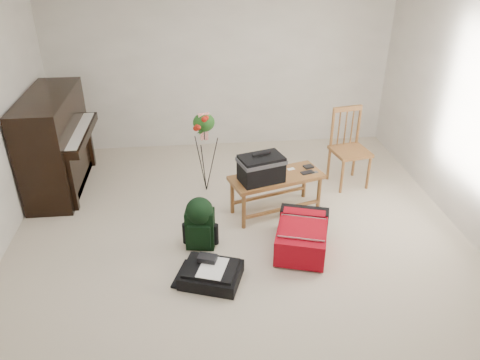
{
  "coord_description": "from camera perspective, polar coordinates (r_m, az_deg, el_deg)",
  "views": [
    {
      "loc": [
        -0.44,
        -4.0,
        3.06
      ],
      "look_at": [
        0.02,
        0.35,
        0.65
      ],
      "focal_mm": 35.0,
      "sensor_mm": 36.0,
      "label": 1
    }
  ],
  "objects": [
    {
      "name": "floor",
      "position": [
        5.06,
        0.19,
        -8.37
      ],
      "size": [
        5.0,
        5.5,
        0.01
      ],
      "primitive_type": "cube",
      "color": "beige",
      "rests_on": "ground"
    },
    {
      "name": "ceiling",
      "position": [
        4.07,
        0.26,
        20.94
      ],
      "size": [
        5.0,
        5.5,
        0.01
      ],
      "primitive_type": "cube",
      "color": "white",
      "rests_on": "wall_back"
    },
    {
      "name": "wall_back",
      "position": [
        7.01,
        -2.29,
        13.86
      ],
      "size": [
        5.0,
        0.04,
        2.5
      ],
      "primitive_type": "cube",
      "color": "silver",
      "rests_on": "floor"
    },
    {
      "name": "piano",
      "position": [
        6.36,
        -21.49,
        4.01
      ],
      "size": [
        0.71,
        1.5,
        1.25
      ],
      "color": "black",
      "rests_on": "floor"
    },
    {
      "name": "bench",
      "position": [
        5.35,
        3.01,
        1.29
      ],
      "size": [
        1.16,
        0.73,
        0.83
      ],
      "rotation": [
        0.0,
        0.0,
        0.29
      ],
      "color": "brown",
      "rests_on": "floor"
    },
    {
      "name": "dining_chair",
      "position": [
        6.23,
        13.22,
        3.74
      ],
      "size": [
        0.52,
        0.52,
        1.02
      ],
      "rotation": [
        0.0,
        0.0,
        0.18
      ],
      "color": "brown",
      "rests_on": "floor"
    },
    {
      "name": "red_suitcase",
      "position": [
        5.04,
        7.41,
        -6.41
      ],
      "size": [
        0.7,
        0.88,
        0.32
      ],
      "rotation": [
        0.0,
        0.0,
        -0.3
      ],
      "color": "#A40715",
      "rests_on": "floor"
    },
    {
      "name": "black_duffel",
      "position": [
        4.62,
        -3.54,
        -11.29
      ],
      "size": [
        0.67,
        0.6,
        0.23
      ],
      "rotation": [
        0.0,
        0.0,
        -0.34
      ],
      "color": "black",
      "rests_on": "floor"
    },
    {
      "name": "green_backpack",
      "position": [
        4.92,
        -4.91,
        -4.99
      ],
      "size": [
        0.32,
        0.3,
        0.59
      ],
      "rotation": [
        0.0,
        0.0,
        -0.16
      ],
      "color": "black",
      "rests_on": "floor"
    },
    {
      "name": "flower_stand",
      "position": [
        5.89,
        -4.29,
        3.33
      ],
      "size": [
        0.41,
        0.41,
        1.09
      ],
      "rotation": [
        0.0,
        0.0,
        0.23
      ],
      "color": "black",
      "rests_on": "floor"
    }
  ]
}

